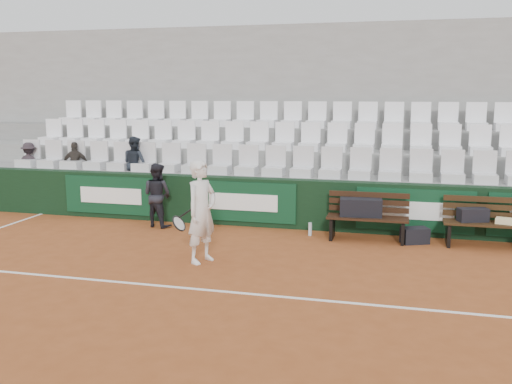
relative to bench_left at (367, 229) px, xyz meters
name	(u,v)px	position (x,y,z in m)	size (l,w,h in m)	color
ground	(184,288)	(-2.35, -3.34, -0.23)	(80.00, 80.00, 0.00)	brown
court_baseline	(184,288)	(-2.35, -3.34, -0.22)	(18.00, 0.06, 0.01)	white
back_barrier	(258,202)	(-2.28, 0.65, 0.28)	(18.00, 0.34, 1.00)	black
grandstand_tier_front	(262,197)	(-2.35, 1.28, 0.28)	(18.00, 0.95, 1.00)	gray
grandstand_tier_mid	(272,180)	(-2.35, 2.23, 0.50)	(18.00, 0.95, 1.45)	gray
grandstand_tier_back	(280,165)	(-2.35, 3.18, 0.72)	(18.00, 0.95, 1.90)	gray
grandstand_rear_wall	(286,114)	(-2.35, 3.81, 1.98)	(18.00, 0.30, 4.40)	#959592
seat_row_front	(260,160)	(-2.35, 1.11, 1.09)	(11.90, 0.44, 0.63)	silver
seat_row_mid	(270,136)	(-2.35, 2.06, 1.54)	(11.90, 0.44, 0.63)	white
seat_row_back	(279,114)	(-2.35, 3.01, 1.99)	(11.90, 0.44, 0.63)	white
bench_left	(367,229)	(0.00, 0.00, 0.00)	(1.50, 0.56, 0.45)	black
bench_right	(486,235)	(2.10, 0.05, 0.00)	(1.50, 0.56, 0.45)	#34200F
sports_bag_left	(361,207)	(-0.13, 0.05, 0.39)	(0.78, 0.33, 0.33)	black
sports_bag_right	(473,215)	(1.86, 0.10, 0.35)	(0.52, 0.24, 0.24)	black
towel	(506,221)	(2.41, 0.06, 0.27)	(0.34, 0.24, 0.09)	beige
sports_bag_ground	(415,235)	(0.87, 0.02, -0.08)	(0.48, 0.29, 0.29)	black
water_bottle_near	(310,229)	(-1.09, 0.09, -0.10)	(0.07, 0.07, 0.26)	silver
water_bottle_far	(411,238)	(0.80, -0.12, -0.10)	(0.07, 0.07, 0.25)	silver
tennis_player	(202,212)	(-2.53, -2.06, 0.61)	(0.80, 0.72, 1.68)	silver
ball_kid	(157,195)	(-4.27, 0.07, 0.43)	(0.64, 0.50, 1.32)	black
spectator_a	(28,145)	(-8.04, 1.16, 1.28)	(0.66, 0.38, 1.02)	#292126
spectator_b	(75,145)	(-6.80, 1.16, 1.30)	(0.62, 0.26, 1.06)	#312C27
spectator_c	(134,143)	(-5.29, 1.16, 1.38)	(0.59, 0.46, 1.21)	#1E242D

